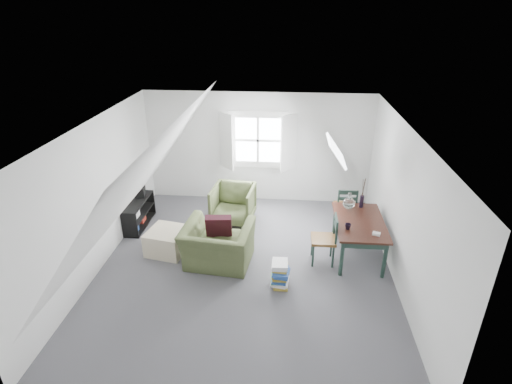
# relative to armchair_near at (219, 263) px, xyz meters

# --- Properties ---
(floor) EXTENTS (5.50, 5.50, 0.00)m
(floor) POSITION_rel_armchair_near_xyz_m (0.48, -0.09, 0.00)
(floor) COLOR #4C4B50
(floor) RESTS_ON ground
(ceiling) EXTENTS (5.50, 5.50, 0.00)m
(ceiling) POSITION_rel_armchair_near_xyz_m (0.48, -0.09, 2.50)
(ceiling) COLOR white
(ceiling) RESTS_ON wall_back
(wall_back) EXTENTS (5.00, 0.00, 5.00)m
(wall_back) POSITION_rel_armchair_near_xyz_m (0.48, 2.66, 1.25)
(wall_back) COLOR silver
(wall_back) RESTS_ON ground
(wall_front) EXTENTS (5.00, 0.00, 5.00)m
(wall_front) POSITION_rel_armchair_near_xyz_m (0.48, -2.84, 1.25)
(wall_front) COLOR silver
(wall_front) RESTS_ON ground
(wall_left) EXTENTS (0.00, 5.50, 5.50)m
(wall_left) POSITION_rel_armchair_near_xyz_m (-2.02, -0.09, 1.25)
(wall_left) COLOR silver
(wall_left) RESTS_ON ground
(wall_right) EXTENTS (0.00, 5.50, 5.50)m
(wall_right) POSITION_rel_armchair_near_xyz_m (2.98, -0.09, 1.25)
(wall_right) COLOR silver
(wall_right) RESTS_ON ground
(slope_left) EXTENTS (3.19, 5.50, 4.48)m
(slope_left) POSITION_rel_armchair_near_xyz_m (-1.07, -0.09, 1.78)
(slope_left) COLOR white
(slope_left) RESTS_ON wall_left
(slope_right) EXTENTS (3.19, 5.50, 4.48)m
(slope_right) POSITION_rel_armchair_near_xyz_m (2.03, -0.09, 1.78)
(slope_right) COLOR white
(slope_right) RESTS_ON wall_right
(dormer_window) EXTENTS (1.71, 0.35, 1.30)m
(dormer_window) POSITION_rel_armchair_near_xyz_m (0.48, 2.58, 1.45)
(dormer_window) COLOR white
(dormer_window) RESTS_ON wall_back
(skylight) EXTENTS (0.35, 0.75, 0.47)m
(skylight) POSITION_rel_armchair_near_xyz_m (2.03, 1.21, 1.75)
(skylight) COLOR white
(skylight) RESTS_ON slope_right
(armchair_near) EXTENTS (1.26, 1.13, 0.75)m
(armchair_near) POSITION_rel_armchair_near_xyz_m (0.00, 0.00, 0.00)
(armchair_near) COLOR #414D28
(armchair_near) RESTS_ON floor
(armchair_far) EXTENTS (0.92, 0.94, 0.78)m
(armchair_far) POSITION_rel_armchair_near_xyz_m (0.05, 1.56, 0.00)
(armchair_far) COLOR #414D28
(armchair_far) RESTS_ON floor
(throw_pillow) EXTENTS (0.47, 0.30, 0.47)m
(throw_pillow) POSITION_rel_armchair_near_xyz_m (-0.00, 0.15, 0.67)
(throw_pillow) COLOR #340E17
(throw_pillow) RESTS_ON armchair_near
(ottoman) EXTENTS (0.77, 0.77, 0.44)m
(ottoman) POSITION_rel_armchair_near_xyz_m (-1.00, 0.29, 0.22)
(ottoman) COLOR #C2B697
(ottoman) RESTS_ON floor
(dining_table) EXTENTS (0.85, 1.42, 0.71)m
(dining_table) POSITION_rel_armchair_near_xyz_m (2.46, 0.47, 0.62)
(dining_table) COLOR black
(dining_table) RESTS_ON floor
(demijohn) EXTENTS (0.22, 0.22, 0.31)m
(demijohn) POSITION_rel_armchair_near_xyz_m (2.31, 0.92, 0.84)
(demijohn) COLOR silver
(demijohn) RESTS_ON dining_table
(vase_twigs) EXTENTS (0.08, 0.08, 0.59)m
(vase_twigs) POSITION_rel_armchair_near_xyz_m (2.56, 1.02, 0.84)
(vase_twigs) COLOR black
(vase_twigs) RESTS_ON dining_table
(cup) EXTENTS (0.12, 0.12, 0.10)m
(cup) POSITION_rel_armchair_near_xyz_m (2.21, 0.17, 0.71)
(cup) COLOR black
(cup) RESTS_ON dining_table
(paper_box) EXTENTS (0.14, 0.12, 0.04)m
(paper_box) POSITION_rel_armchair_near_xyz_m (2.66, 0.02, 0.73)
(paper_box) COLOR white
(paper_box) RESTS_ON dining_table
(dining_chair_far) EXTENTS (0.43, 0.43, 0.92)m
(dining_chair_far) POSITION_rel_armchair_near_xyz_m (2.34, 1.44, 0.48)
(dining_chair_far) COLOR brown
(dining_chair_far) RESTS_ON floor
(dining_chair_near) EXTENTS (0.42, 0.42, 0.90)m
(dining_chair_near) POSITION_rel_armchair_near_xyz_m (1.86, 0.22, 0.47)
(dining_chair_near) COLOR brown
(dining_chair_near) RESTS_ON floor
(media_shelf) EXTENTS (0.36, 1.08, 0.55)m
(media_shelf) POSITION_rel_armchair_near_xyz_m (-1.88, 1.17, 0.25)
(media_shelf) COLOR black
(media_shelf) RESTS_ON floor
(electronics_box) EXTENTS (0.25, 0.31, 0.22)m
(electronics_box) POSITION_rel_armchair_near_xyz_m (-1.88, 1.46, 0.64)
(electronics_box) COLOR black
(electronics_box) RESTS_ON media_shelf
(magazine_stack) EXTENTS (0.32, 0.39, 0.43)m
(magazine_stack) POSITION_rel_armchair_near_xyz_m (1.10, -0.53, 0.22)
(magazine_stack) COLOR #B29933
(magazine_stack) RESTS_ON floor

